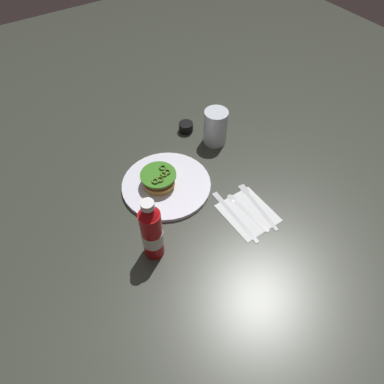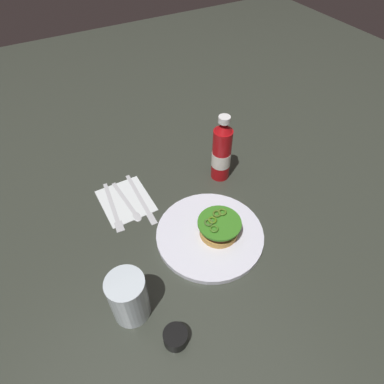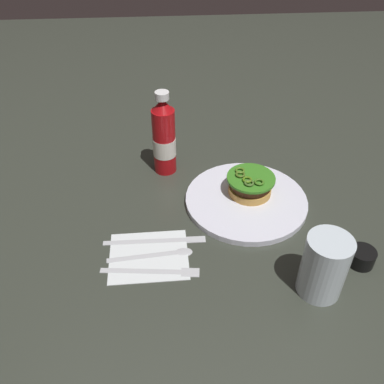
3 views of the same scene
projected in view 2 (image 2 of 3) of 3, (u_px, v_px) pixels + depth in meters
ground_plane at (194, 229)px, 0.89m from camera, size 3.00×3.00×0.00m
dinner_plate at (210, 234)px, 0.87m from camera, size 0.28×0.28×0.01m
burger_sandwich at (219, 227)px, 0.85m from camera, size 0.11×0.11×0.05m
ketchup_bottle at (222, 152)px, 0.97m from camera, size 0.06×0.06×0.22m
water_glass at (129, 297)px, 0.69m from camera, size 0.08×0.08×0.13m
condiment_cup at (176, 337)px, 0.68m from camera, size 0.05×0.05×0.03m
napkin at (126, 200)px, 0.96m from camera, size 0.16×0.14×0.00m
fork_utensil at (114, 210)px, 0.93m from camera, size 0.20×0.04×0.00m
spoon_utensil at (130, 206)px, 0.94m from camera, size 0.18×0.03×0.00m
butter_knife at (142, 201)px, 0.96m from camera, size 0.22×0.02×0.00m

